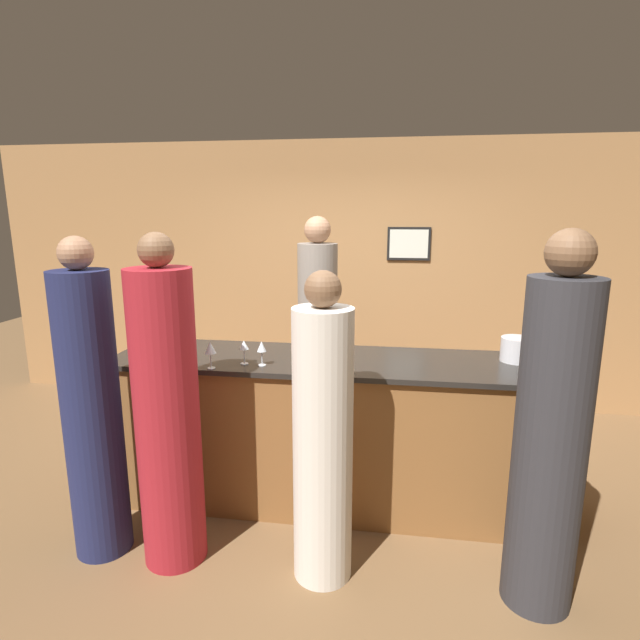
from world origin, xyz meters
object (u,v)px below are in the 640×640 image
object	(u,v)px
guest_2	(92,412)
guest_3	(167,416)
guest_0	(550,440)
ice_bucket	(516,349)
wine_bottle_1	(319,346)
bartender	(318,342)
guest_1	(323,441)
wine_bottle_0	(329,333)

from	to	relation	value
guest_2	guest_3	xyz separation A→B (m)	(0.48, -0.01, 0.01)
guest_0	ice_bucket	distance (m)	0.95
guest_0	wine_bottle_1	size ratio (longest dim) A/B	6.76
guest_2	wine_bottle_1	xyz separation A→B (m)	(1.27, 0.65, 0.28)
bartender	guest_1	bearing A→B (deg)	99.69
guest_3	wine_bottle_0	size ratio (longest dim) A/B	6.99
wine_bottle_0	guest_0	bearing A→B (deg)	-40.87
guest_1	wine_bottle_0	bearing A→B (deg)	95.61
guest_0	guest_2	bearing A→B (deg)	178.82
bartender	ice_bucket	bearing A→B (deg)	153.69
guest_3	wine_bottle_1	bearing A→B (deg)	39.87
guest_2	wine_bottle_1	size ratio (longest dim) A/B	6.57
guest_1	wine_bottle_1	size ratio (longest dim) A/B	6.02
guest_0	ice_bucket	size ratio (longest dim) A/B	9.60
guest_2	guest_3	distance (m)	0.48
guest_3	wine_bottle_0	bearing A→B (deg)	52.90
guest_2	ice_bucket	xyz separation A→B (m)	(2.59, 0.87, 0.25)
guest_3	wine_bottle_0	world-z (taller)	guest_3
guest_2	ice_bucket	bearing A→B (deg)	18.63
guest_1	ice_bucket	size ratio (longest dim) A/B	8.54
wine_bottle_1	wine_bottle_0	bearing A→B (deg)	87.73
guest_0	wine_bottle_0	bearing A→B (deg)	139.13
guest_0	wine_bottle_1	world-z (taller)	guest_0
guest_3	ice_bucket	xyz separation A→B (m)	(2.11, 0.88, 0.24)
bartender	guest_1	xyz separation A→B (m)	(0.28, -1.62, -0.13)
bartender	guest_0	size ratio (longest dim) A/B	1.02
ice_bucket	guest_1	bearing A→B (deg)	-143.37
guest_0	guest_1	bearing A→B (deg)	178.38
guest_1	guest_3	size ratio (longest dim) A/B	0.90
bartender	ice_bucket	size ratio (longest dim) A/B	9.79
guest_0	guest_2	distance (m)	2.56
guest_0	wine_bottle_1	distance (m)	1.50
guest_2	ice_bucket	world-z (taller)	guest_2
wine_bottle_1	guest_3	bearing A→B (deg)	-140.13
bartender	guest_3	distance (m)	1.73
bartender	guest_3	xyz separation A→B (m)	(-0.63, -1.61, -0.04)
bartender	guest_0	bearing A→B (deg)	131.28
guest_1	ice_bucket	distance (m)	1.53
guest_2	bartender	bearing A→B (deg)	55.24
guest_0	wine_bottle_1	bearing A→B (deg)	151.54
bartender	guest_3	size ratio (longest dim) A/B	1.04
guest_0	wine_bottle_0	world-z (taller)	guest_0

